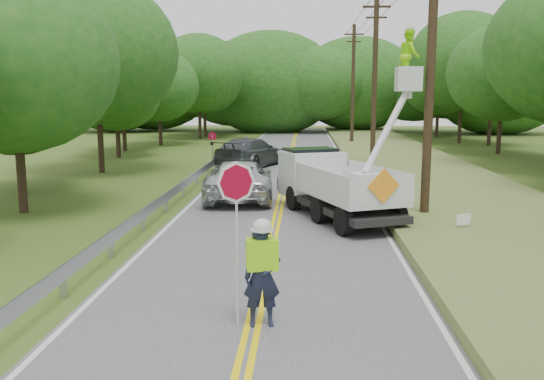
{
  "coord_description": "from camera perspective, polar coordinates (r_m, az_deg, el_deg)",
  "views": [
    {
      "loc": [
        0.9,
        -10.18,
        4.2
      ],
      "look_at": [
        0.0,
        6.0,
        1.5
      ],
      "focal_mm": 37.69,
      "sensor_mm": 36.0,
      "label": 1
    }
  ],
  "objects": [
    {
      "name": "flagger",
      "position": [
        10.42,
        -1.06,
        -7.85
      ],
      "size": [
        1.15,
        0.56,
        3.03
      ],
      "color": "#191E33",
      "rests_on": "road"
    },
    {
      "name": "treeline_horizon",
      "position": [
        66.41,
        1.88,
        10.57
      ],
      "size": [
        58.0,
        14.98,
        12.0
      ],
      "color": "#1A4F18",
      "rests_on": "ground"
    },
    {
      "name": "road",
      "position": [
        24.56,
        1.04,
        -0.37
      ],
      "size": [
        7.2,
        96.0,
        0.03
      ],
      "color": "#515153",
      "rests_on": "ground"
    },
    {
      "name": "treeline_left",
      "position": [
        40.72,
        -12.76,
        11.09
      ],
      "size": [
        10.54,
        52.3,
        10.3
      ],
      "color": "#332319",
      "rests_on": "ground"
    },
    {
      "name": "stop_sign_permanent",
      "position": [
        31.81,
        -5.96,
        4.39
      ],
      "size": [
        0.45,
        0.17,
        2.19
      ],
      "color": "#A0A3A8",
      "rests_on": "ground"
    },
    {
      "name": "utility_poles",
      "position": [
        27.52,
        12.0,
        11.48
      ],
      "size": [
        1.6,
        43.3,
        10.0
      ],
      "color": "black",
      "rests_on": "ground"
    },
    {
      "name": "suv_darkgrey",
      "position": [
        33.61,
        -2.21,
        3.78
      ],
      "size": [
        4.31,
        6.4,
        1.72
      ],
      "primitive_type": "imported",
      "rotation": [
        0.0,
        0.0,
        2.79
      ],
      "color": "#3C4146",
      "rests_on": "road"
    },
    {
      "name": "yard_sign",
      "position": [
        18.0,
        18.58,
        -2.9
      ],
      "size": [
        0.47,
        0.19,
        0.7
      ],
      "color": "white",
      "rests_on": "ground"
    },
    {
      "name": "tall_grass_verge",
      "position": [
        25.29,
        17.34,
        -0.19
      ],
      "size": [
        7.0,
        96.0,
        0.3
      ],
      "primitive_type": "cube",
      "color": "olive",
      "rests_on": "ground"
    },
    {
      "name": "ground",
      "position": [
        11.05,
        -1.78,
        -12.88
      ],
      "size": [
        140.0,
        140.0,
        0.0
      ],
      "primitive_type": "plane",
      "color": "#355618",
      "rests_on": "ground"
    },
    {
      "name": "bucket_truck",
      "position": [
        20.3,
        6.16,
        1.65
      ],
      "size": [
        4.77,
        6.62,
        6.29
      ],
      "color": "black",
      "rests_on": "road"
    },
    {
      "name": "suv_silver",
      "position": [
        23.24,
        -3.26,
        1.04
      ],
      "size": [
        2.98,
        5.81,
        1.57
      ],
      "primitive_type": "imported",
      "rotation": [
        0.0,
        0.0,
        3.21
      ],
      "color": "#BABDC3",
      "rests_on": "road"
    },
    {
      "name": "guardrail",
      "position": [
        25.82,
        -7.83,
        1.25
      ],
      "size": [
        0.18,
        48.0,
        0.77
      ],
      "color": "#A0A3A8",
      "rests_on": "ground"
    }
  ]
}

